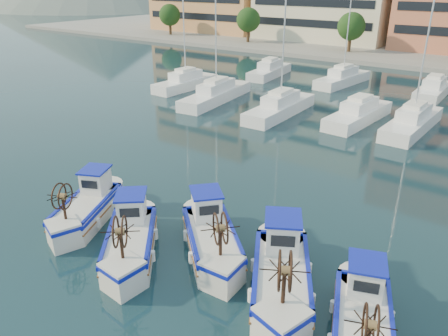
# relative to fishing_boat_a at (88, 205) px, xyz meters

# --- Properties ---
(ground) EXTENTS (300.00, 300.00, 0.00)m
(ground) POSITION_rel_fishing_boat_a_xyz_m (5.42, 0.21, -0.77)
(ground) COLOR #193741
(ground) RESTS_ON ground
(hill_west) EXTENTS (180.00, 180.00, 60.00)m
(hill_west) POSITION_rel_fishing_boat_a_xyz_m (-134.58, 110.21, -0.77)
(hill_west) COLOR slate
(hill_west) RESTS_ON ground
(yacht_marina) EXTENTS (40.70, 23.32, 11.50)m
(yacht_marina) POSITION_rel_fishing_boat_a_xyz_m (2.16, 27.89, -0.25)
(yacht_marina) COLOR white
(yacht_marina) RESTS_ON ground
(fishing_boat_a) EXTENTS (3.51, 4.65, 2.80)m
(fishing_boat_a) POSITION_rel_fishing_boat_a_xyz_m (0.00, 0.00, 0.00)
(fishing_boat_a) COLOR silver
(fishing_boat_a) RESTS_ON ground
(fishing_boat_b) EXTENTS (4.30, 4.56, 2.88)m
(fishing_boat_b) POSITION_rel_fishing_boat_a_xyz_m (3.74, -0.73, 0.02)
(fishing_boat_b) COLOR silver
(fishing_boat_b) RESTS_ON ground
(fishing_boat_c) EXTENTS (4.62, 4.42, 2.94)m
(fishing_boat_c) POSITION_rel_fishing_boat_a_xyz_m (6.34, 1.38, 0.04)
(fishing_boat_c) COLOR silver
(fishing_boat_c) RESTS_ON ground
(fishing_boat_d) EXTENTS (4.15, 5.15, 3.12)m
(fishing_boat_d) POSITION_rel_fishing_boat_a_xyz_m (9.97, 0.91, 0.09)
(fishing_boat_d) COLOR silver
(fishing_boat_d) RESTS_ON ground
(fishing_boat_e) EXTENTS (3.20, 4.61, 2.78)m
(fishing_boat_e) POSITION_rel_fishing_boat_a_xyz_m (13.17, 0.46, -0.01)
(fishing_boat_e) COLOR silver
(fishing_boat_e) RESTS_ON ground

